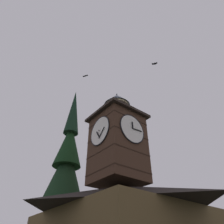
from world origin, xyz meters
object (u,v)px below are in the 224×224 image
object	(u,v)px
pine_tree_aside	(132,220)
clock_tower	(117,140)
pine_tree_behind	(64,186)
moon	(82,196)
flying_bird_high	(85,76)
flying_bird_low	(155,64)

from	to	relation	value
pine_tree_aside	clock_tower	bearing A→B (deg)	39.92
clock_tower	pine_tree_behind	size ratio (longest dim) A/B	0.48
pine_tree_aside	moon	distance (m)	39.15
clock_tower	flying_bird_high	xyz separation A→B (m)	(2.01, -3.83, 10.17)
moon	flying_bird_high	distance (m)	42.54
moon	flying_bird_high	xyz separation A→B (m)	(21.94, 36.13, 4.72)
clock_tower	flying_bird_high	bearing A→B (deg)	-62.28
pine_tree_aside	flying_bird_low	size ratio (longest dim) A/B	21.90
moon	flying_bird_high	world-z (taller)	flying_bird_high
pine_tree_behind	flying_bird_low	bearing A→B (deg)	104.29
pine_tree_aside	moon	xyz separation A→B (m)	(-13.83, -34.87, 11.21)
flying_bird_high	flying_bird_low	xyz separation A→B (m)	(-3.43, 8.40, -2.68)
pine_tree_behind	flying_bird_high	size ratio (longest dim) A/B	29.20
flying_bird_low	clock_tower	bearing A→B (deg)	-72.80
pine_tree_behind	flying_bird_high	distance (m)	13.54
pine_tree_aside	moon	world-z (taller)	moon
moon	pine_tree_behind	bearing A→B (deg)	56.94
pine_tree_behind	moon	size ratio (longest dim) A/B	13.30
clock_tower	flying_bird_low	size ratio (longest dim) A/B	17.46
clock_tower	moon	xyz separation A→B (m)	(-19.92, -39.97, 5.45)
clock_tower	flying_bird_low	world-z (taller)	flying_bird_low
moon	flying_bird_high	size ratio (longest dim) A/B	2.20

